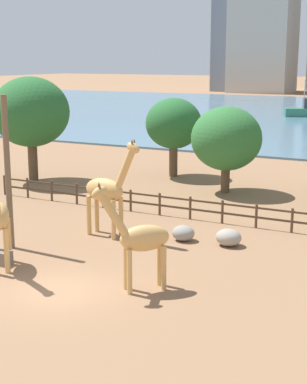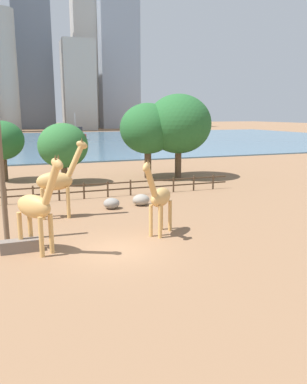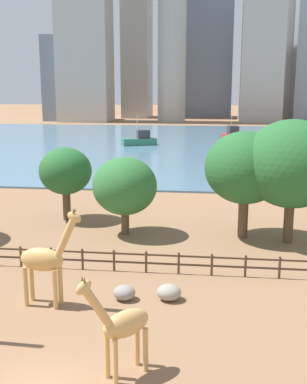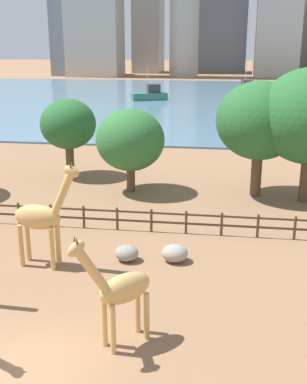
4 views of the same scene
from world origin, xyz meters
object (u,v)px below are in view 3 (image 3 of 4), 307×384
boulder_by_pole (169,292)px  tree_left_large (292,164)px  boat_sailboat (140,140)px  tree_right_tall (125,186)px  giraffe_young (122,325)px  boulder_near_fence (124,293)px  tree_left_small (245,168)px  tree_center_broad (65,171)px  giraffe_tall (45,259)px  boat_ferry (232,137)px

boulder_by_pole → tree_left_large: (7.43, 10.32, 5.13)m
boat_sailboat → tree_right_tall: bearing=74.1°
giraffe_young → boulder_near_fence: (-1.13, 6.55, -1.71)m
boulder_by_pole → tree_left_small: tree_left_small is taller
tree_center_broad → boat_sailboat: size_ratio=0.90×
tree_left_large → boat_sailboat: bearing=108.8°
tree_right_tall → boat_sailboat: boat_sailboat is taller
giraffe_tall → boat_ferry: (11.83, 72.38, -1.09)m
boulder_near_fence → tree_right_tall: bearing=99.9°
boulder_near_fence → boat_ferry: boat_ferry is taller
boulder_near_fence → boulder_by_pole: 2.28m
boulder_by_pole → giraffe_young: bearing=-99.5°
giraffe_tall → boulder_near_fence: giraffe_tall is taller
boulder_near_fence → tree_left_small: (6.62, 11.36, 4.69)m
giraffe_tall → tree_right_tall: size_ratio=0.89×
giraffe_young → boulder_near_fence: giraffe_young is taller
giraffe_tall → tree_center_broad: 16.03m
giraffe_young → tree_left_small: 18.98m
giraffe_tall → tree_center_broad: size_ratio=0.86×
giraffe_young → tree_center_broad: 22.77m
boulder_near_fence → boat_ferry: size_ratio=0.15×
giraffe_tall → giraffe_young: giraffe_tall is taller
tree_left_large → boat_sailboat: size_ratio=1.29×
giraffe_young → tree_right_tall: tree_right_tall is taller
tree_left_large → tree_left_small: tree_left_large is taller
giraffe_tall → boulder_near_fence: 4.35m
tree_left_small → boat_ferry: bearing=88.6°
giraffe_tall → boulder_by_pole: bearing=18.8°
giraffe_young → giraffe_tall: bearing=-93.5°
giraffe_young → tree_right_tall: (-3.06, 17.64, 1.53)m
boulder_by_pole → boat_sailboat: (-11.07, 64.53, 0.73)m
tree_right_tall → tree_left_small: size_ratio=0.75×
boulder_near_fence → tree_left_large: 15.25m
giraffe_young → tree_right_tall: bearing=-124.9°
boulder_near_fence → boulder_by_pole: (2.27, 0.25, 0.03)m
tree_right_tall → boat_ferry: 61.12m
boulder_near_fence → tree_center_broad: (-7.39, 14.47, 3.63)m
boulder_near_fence → boat_sailboat: 65.38m
giraffe_tall → boat_sailboat: boat_sailboat is taller
boulder_by_pole → tree_left_large: tree_left_large is taller
giraffe_young → tree_left_large: bearing=-161.3°
tree_left_large → tree_right_tall: tree_left_large is taller
giraffe_young → boat_ferry: boat_ferry is taller
boulder_by_pole → boat_sailboat: size_ratio=0.19×
boulder_by_pole → boat_sailboat: 65.48m
tree_left_large → tree_center_broad: (-17.08, 3.90, -1.53)m
tree_center_broad → boat_sailboat: bearing=91.6°
tree_right_tall → giraffe_tall: bearing=-98.3°
giraffe_young → tree_center_broad: bearing=-112.7°
tree_center_broad → tree_left_small: (14.01, -3.11, 1.07)m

